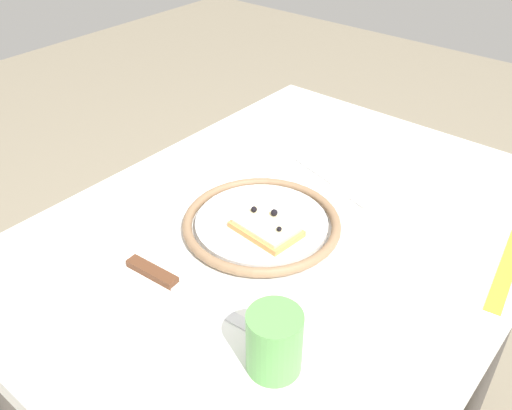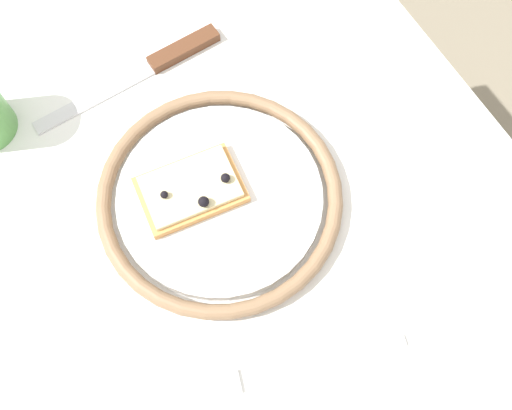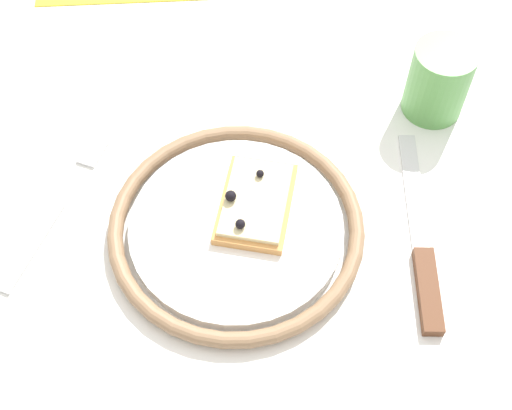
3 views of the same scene
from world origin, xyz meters
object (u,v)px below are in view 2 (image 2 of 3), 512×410
Objects in this scene: dining_table at (213,269)px; fork at (303,365)px; knife at (160,62)px; plate at (220,197)px; pizza_slice_near at (191,189)px.

dining_table is 0.18m from fork.
fork is (-0.15, -0.02, 0.09)m from dining_table.
knife reaches higher than fork.
knife is (0.23, -0.06, 0.10)m from dining_table.
plate is at bearing -42.82° from dining_table.
plate reaches higher than knife.
pizza_slice_near is at bearing 53.31° from plate.
pizza_slice_near reaches higher than dining_table.
pizza_slice_near is 0.57× the size of fork.
pizza_slice_near reaches higher than plate.
pizza_slice_near is 0.18m from knife.
knife is at bearing -14.35° from pizza_slice_near.
pizza_slice_near is (0.06, -0.01, 0.11)m from dining_table.
fork is (-0.38, 0.03, -0.00)m from knife.
pizza_slice_near reaches higher than knife.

